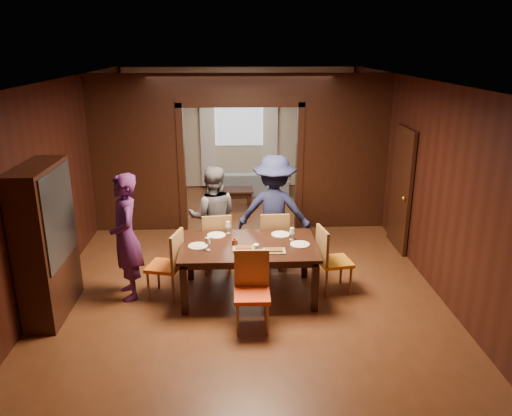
{
  "coord_description": "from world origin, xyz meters",
  "views": [
    {
      "loc": [
        -0.11,
        -7.5,
        3.41
      ],
      "look_at": [
        0.2,
        -0.4,
        1.05
      ],
      "focal_mm": 35.0,
      "sensor_mm": 36.0,
      "label": 1
    }
  ],
  "objects_px": {
    "person_navy": "(274,212)",
    "chair_right": "(335,260)",
    "coffee_table": "(235,198)",
    "chair_far_l": "(216,241)",
    "chair_far_r": "(273,239)",
    "hutch": "(46,242)",
    "dining_table": "(249,270)",
    "chair_near": "(252,293)",
    "person_purple": "(126,237)",
    "sofa": "(248,182)",
    "chair_left": "(164,264)",
    "person_grey": "(213,217)"
  },
  "relations": [
    {
      "from": "person_navy",
      "to": "chair_right",
      "type": "height_order",
      "value": "person_navy"
    },
    {
      "from": "coffee_table",
      "to": "chair_far_l",
      "type": "distance_m",
      "value": 3.19
    },
    {
      "from": "person_navy",
      "to": "chair_far_r",
      "type": "height_order",
      "value": "person_navy"
    },
    {
      "from": "chair_far_l",
      "to": "hutch",
      "type": "height_order",
      "value": "hutch"
    },
    {
      "from": "dining_table",
      "to": "chair_near",
      "type": "bearing_deg",
      "value": -88.9
    },
    {
      "from": "person_purple",
      "to": "chair_far_r",
      "type": "bearing_deg",
      "value": 92.27
    },
    {
      "from": "sofa",
      "to": "coffee_table",
      "type": "distance_m",
      "value": 1.05
    },
    {
      "from": "dining_table",
      "to": "coffee_table",
      "type": "relative_size",
      "value": 2.35
    },
    {
      "from": "chair_far_l",
      "to": "chair_left",
      "type": "bearing_deg",
      "value": 42.64
    },
    {
      "from": "coffee_table",
      "to": "hutch",
      "type": "height_order",
      "value": "hutch"
    },
    {
      "from": "dining_table",
      "to": "person_navy",
      "type": "bearing_deg",
      "value": 66.18
    },
    {
      "from": "sofa",
      "to": "coffee_table",
      "type": "height_order",
      "value": "sofa"
    },
    {
      "from": "person_grey",
      "to": "sofa",
      "type": "distance_m",
      "value": 4.05
    },
    {
      "from": "dining_table",
      "to": "chair_left",
      "type": "relative_size",
      "value": 1.94
    },
    {
      "from": "person_grey",
      "to": "chair_near",
      "type": "relative_size",
      "value": 1.68
    },
    {
      "from": "chair_left",
      "to": "person_purple",
      "type": "bearing_deg",
      "value": -78.36
    },
    {
      "from": "person_navy",
      "to": "person_grey",
      "type": "bearing_deg",
      "value": 8.79
    },
    {
      "from": "sofa",
      "to": "coffee_table",
      "type": "bearing_deg",
      "value": 72.56
    },
    {
      "from": "person_grey",
      "to": "coffee_table",
      "type": "bearing_deg",
      "value": -96.37
    },
    {
      "from": "chair_near",
      "to": "chair_right",
      "type": "bearing_deg",
      "value": 38.45
    },
    {
      "from": "person_navy",
      "to": "chair_near",
      "type": "distance_m",
      "value": 1.95
    },
    {
      "from": "coffee_table",
      "to": "chair_far_l",
      "type": "height_order",
      "value": "chair_far_l"
    },
    {
      "from": "dining_table",
      "to": "coffee_table",
      "type": "xyz_separation_m",
      "value": [
        -0.19,
        3.98,
        -0.18
      ]
    },
    {
      "from": "sofa",
      "to": "hutch",
      "type": "bearing_deg",
      "value": 63.3
    },
    {
      "from": "chair_right",
      "to": "chair_near",
      "type": "distance_m",
      "value": 1.53
    },
    {
      "from": "hutch",
      "to": "chair_right",
      "type": "bearing_deg",
      "value": 6.43
    },
    {
      "from": "chair_far_l",
      "to": "chair_far_r",
      "type": "height_order",
      "value": "same"
    },
    {
      "from": "dining_table",
      "to": "sofa",
      "type": "bearing_deg",
      "value": 88.51
    },
    {
      "from": "dining_table",
      "to": "chair_far_r",
      "type": "xyz_separation_m",
      "value": [
        0.41,
        0.85,
        0.1
      ]
    },
    {
      "from": "coffee_table",
      "to": "chair_near",
      "type": "relative_size",
      "value": 0.82
    },
    {
      "from": "chair_near",
      "to": "hutch",
      "type": "xyz_separation_m",
      "value": [
        -2.61,
        0.51,
        0.52
      ]
    },
    {
      "from": "coffee_table",
      "to": "person_purple",
      "type": "bearing_deg",
      "value": -110.64
    },
    {
      "from": "chair_right",
      "to": "chair_near",
      "type": "height_order",
      "value": "same"
    },
    {
      "from": "chair_left",
      "to": "chair_far_r",
      "type": "height_order",
      "value": "same"
    },
    {
      "from": "chair_far_r",
      "to": "chair_far_l",
      "type": "bearing_deg",
      "value": 0.67
    },
    {
      "from": "person_purple",
      "to": "hutch",
      "type": "xyz_separation_m",
      "value": [
        -0.92,
        -0.4,
        0.11
      ]
    },
    {
      "from": "person_navy",
      "to": "hutch",
      "type": "bearing_deg",
      "value": 34.95
    },
    {
      "from": "coffee_table",
      "to": "hutch",
      "type": "bearing_deg",
      "value": -118.9
    },
    {
      "from": "dining_table",
      "to": "coffee_table",
      "type": "distance_m",
      "value": 3.99
    },
    {
      "from": "person_grey",
      "to": "chair_far_l",
      "type": "bearing_deg",
      "value": 103.93
    },
    {
      "from": "sofa",
      "to": "chair_near",
      "type": "xyz_separation_m",
      "value": [
        -0.11,
        -5.86,
        0.21
      ]
    },
    {
      "from": "person_purple",
      "to": "person_navy",
      "type": "relative_size",
      "value": 0.99
    },
    {
      "from": "person_purple",
      "to": "hutch",
      "type": "height_order",
      "value": "hutch"
    },
    {
      "from": "sofa",
      "to": "person_navy",
      "type": "bearing_deg",
      "value": 94.63
    },
    {
      "from": "coffee_table",
      "to": "chair_far_l",
      "type": "bearing_deg",
      "value": -95.24
    },
    {
      "from": "person_navy",
      "to": "chair_left",
      "type": "bearing_deg",
      "value": 42.13
    },
    {
      "from": "chair_far_r",
      "to": "hutch",
      "type": "height_order",
      "value": "hutch"
    },
    {
      "from": "person_grey",
      "to": "chair_near",
      "type": "xyz_separation_m",
      "value": [
        0.55,
        -1.9,
        -0.33
      ]
    },
    {
      "from": "sofa",
      "to": "hutch",
      "type": "relative_size",
      "value": 0.95
    },
    {
      "from": "person_grey",
      "to": "hutch",
      "type": "relative_size",
      "value": 0.81
    }
  ]
}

